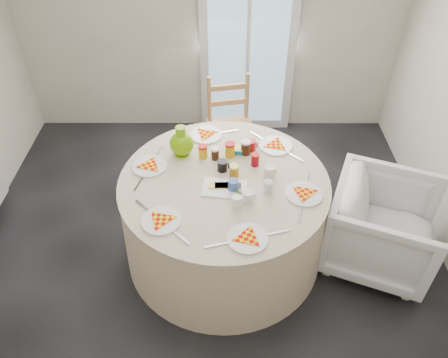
{
  "coord_description": "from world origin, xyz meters",
  "views": [
    {
      "loc": [
        0.16,
        -2.37,
        2.93
      ],
      "look_at": [
        0.16,
        0.07,
        0.8
      ],
      "focal_mm": 35.0,
      "sensor_mm": 36.0,
      "label": 1
    }
  ],
  "objects_px": {
    "wooden_chair": "(232,130)",
    "armchair": "(383,226)",
    "green_pitcher": "(182,145)",
    "table": "(224,219)"
  },
  "relations": [
    {
      "from": "table",
      "to": "green_pitcher",
      "type": "xyz_separation_m",
      "value": [
        -0.33,
        0.32,
        0.49
      ]
    },
    {
      "from": "wooden_chair",
      "to": "armchair",
      "type": "height_order",
      "value": "wooden_chair"
    },
    {
      "from": "table",
      "to": "green_pitcher",
      "type": "height_order",
      "value": "green_pitcher"
    },
    {
      "from": "wooden_chair",
      "to": "armchair",
      "type": "distance_m",
      "value": 1.68
    },
    {
      "from": "wooden_chair",
      "to": "armchair",
      "type": "relative_size",
      "value": 1.2
    },
    {
      "from": "wooden_chair",
      "to": "armchair",
      "type": "bearing_deg",
      "value": -55.84
    },
    {
      "from": "wooden_chair",
      "to": "armchair",
      "type": "xyz_separation_m",
      "value": [
        1.18,
        -1.2,
        -0.08
      ]
    },
    {
      "from": "wooden_chair",
      "to": "green_pitcher",
      "type": "height_order",
      "value": "green_pitcher"
    },
    {
      "from": "table",
      "to": "armchair",
      "type": "height_order",
      "value": "armchair"
    },
    {
      "from": "green_pitcher",
      "to": "table",
      "type": "bearing_deg",
      "value": -42.32
    }
  ]
}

